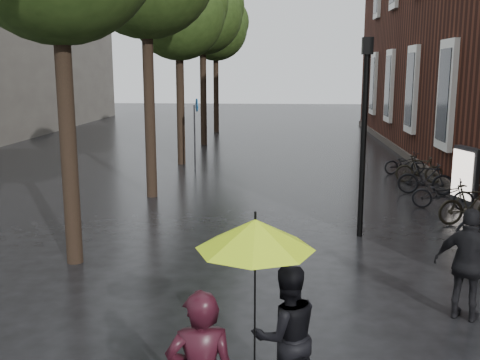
# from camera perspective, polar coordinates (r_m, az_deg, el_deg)

# --- Properties ---
(person_black) EXTENTS (0.98, 0.87, 1.68)m
(person_black) POSITION_cam_1_polar(r_m,az_deg,el_deg) (6.70, 4.71, -15.43)
(person_black) COLOR black
(person_black) RESTS_ON ground
(lime_umbrella) EXTENTS (1.24, 1.24, 1.81)m
(lime_umbrella) POSITION_cam_1_polar(r_m,az_deg,el_deg) (5.72, 1.56, -5.53)
(lime_umbrella) COLOR black
(lime_umbrella) RESTS_ON ground
(pedestrian_walking) EXTENTS (1.12, 0.89, 1.77)m
(pedestrian_walking) POSITION_cam_1_polar(r_m,az_deg,el_deg) (9.40, 22.22, -7.98)
(pedestrian_walking) COLOR black
(pedestrian_walking) RESTS_ON ground
(parked_bicycles) EXTENTS (2.17, 12.71, 1.03)m
(parked_bicycles) POSITION_cam_1_polar(r_m,az_deg,el_deg) (15.64, 21.16, -2.02)
(parked_bicycles) COLOR black
(parked_bicycles) RESTS_ON ground
(ad_lightbox) EXTENTS (0.26, 1.11, 1.67)m
(ad_lightbox) POSITION_cam_1_polar(r_m,az_deg,el_deg) (17.27, 22.01, 0.38)
(ad_lightbox) COLOR black
(ad_lightbox) RESTS_ON ground
(lamp_post) EXTENTS (0.23, 0.23, 4.53)m
(lamp_post) POSITION_cam_1_polar(r_m,az_deg,el_deg) (12.99, 12.53, 6.12)
(lamp_post) COLOR black
(lamp_post) RESTS_ON ground
(cycle_sign) EXTENTS (0.14, 0.50, 2.74)m
(cycle_sign) POSITION_cam_1_polar(r_m,az_deg,el_deg) (21.66, -4.53, 5.80)
(cycle_sign) COLOR #262628
(cycle_sign) RESTS_ON ground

